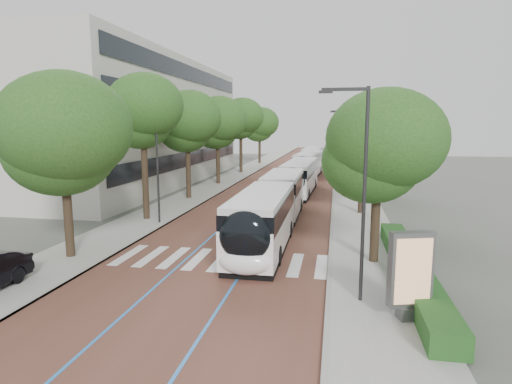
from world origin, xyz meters
TOP-DOWN VIEW (x-y plane):
  - ground at (0.00, 0.00)m, footprint 160.00×160.00m
  - road at (0.00, 40.00)m, footprint 11.00×140.00m
  - sidewalk_left at (-7.50, 40.00)m, footprint 4.00×140.00m
  - sidewalk_right at (7.50, 40.00)m, footprint 4.00×140.00m
  - kerb_left at (-5.60, 40.00)m, footprint 0.20×140.00m
  - kerb_right at (5.60, 40.00)m, footprint 0.20×140.00m
  - zebra_crossing at (0.20, 1.00)m, footprint 10.55×3.60m
  - lane_line_left at (-1.60, 40.00)m, footprint 0.12×126.00m
  - lane_line_right at (1.60, 40.00)m, footprint 0.12×126.00m
  - office_building at (-19.47, 28.00)m, footprint 18.11×40.00m
  - hedge at (9.10, 0.00)m, footprint 1.20×14.00m
  - streetlight_near at (6.62, -3.00)m, footprint 1.82×0.20m
  - streetlight_far at (6.62, 22.00)m, footprint 1.82×0.20m
  - lamp_post_left at (-6.10, 8.00)m, footprint 0.14×0.14m
  - trees_left at (-7.50, 25.69)m, footprint 6.40×61.31m
  - trees_right at (7.70, 19.81)m, footprint 5.80×47.25m
  - lead_bus at (1.93, 6.84)m, footprint 2.64×18.41m
  - bus_queued_0 at (2.26, 22.80)m, footprint 2.93×12.47m
  - bus_queued_1 at (2.21, 36.29)m, footprint 3.27×12.53m
  - bus_queued_2 at (2.17, 48.47)m, footprint 3.12×12.51m
  - ad_panel at (8.34, -4.35)m, footprint 1.54×0.81m

SIDE VIEW (x-z plane):
  - ground at x=0.00m, z-range 0.00..0.00m
  - road at x=0.00m, z-range 0.00..0.02m
  - lane_line_left at x=-1.60m, z-range 0.02..0.03m
  - lane_line_right at x=1.60m, z-range 0.02..0.03m
  - zebra_crossing at x=0.20m, z-range 0.02..0.03m
  - sidewalk_left at x=-7.50m, z-range 0.00..0.12m
  - sidewalk_right at x=7.50m, z-range 0.00..0.12m
  - kerb_left at x=-5.60m, z-range -0.01..0.13m
  - kerb_right at x=5.60m, z-range -0.01..0.13m
  - hedge at x=9.10m, z-range 0.12..0.92m
  - bus_queued_0 at x=2.26m, z-range 0.02..3.22m
  - bus_queued_1 at x=2.21m, z-range 0.02..3.22m
  - bus_queued_2 at x=2.17m, z-range 0.02..3.22m
  - lead_bus at x=1.93m, z-range 0.03..3.23m
  - ad_panel at x=8.34m, z-range 0.20..3.28m
  - lamp_post_left at x=-6.10m, z-range 0.12..8.12m
  - streetlight_near at x=6.62m, z-range 0.82..8.82m
  - streetlight_far at x=6.62m, z-range 0.82..8.82m
  - trees_right at x=7.70m, z-range 1.60..9.94m
  - trees_left at x=-7.50m, z-range 1.79..11.67m
  - office_building at x=-19.47m, z-range 0.00..14.00m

